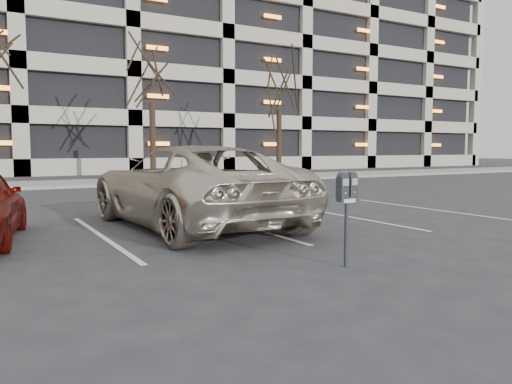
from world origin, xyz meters
TOP-DOWN VIEW (x-y plane):
  - ground at (0.00, 0.00)m, footprint 140.00×140.00m
  - sidewalk at (0.00, 16.00)m, footprint 80.00×4.00m
  - stall_lines at (-1.40, 2.30)m, footprint 16.90×5.20m
  - parking_garage at (12.00, 33.84)m, footprint 52.00×20.00m
  - tree_c at (4.00, 16.00)m, footprint 3.64×3.64m
  - tree_d at (11.00, 16.00)m, footprint 3.56×3.56m
  - parking_meter at (0.94, -1.71)m, footprint 0.33×0.16m
  - suv_silver at (0.50, 2.65)m, footprint 3.02×6.06m

SIDE VIEW (x-z plane):
  - ground at x=0.00m, z-range 0.00..0.00m
  - stall_lines at x=-1.40m, z-range 0.00..0.01m
  - sidewalk at x=0.00m, z-range 0.00..0.12m
  - suv_silver at x=0.50m, z-range 0.00..1.65m
  - parking_meter at x=0.94m, z-range 0.33..1.58m
  - tree_d at x=11.00m, z-range 1.80..9.88m
  - tree_c at x=4.00m, z-range 1.84..10.11m
  - parking_garage at x=12.00m, z-range -0.24..18.76m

